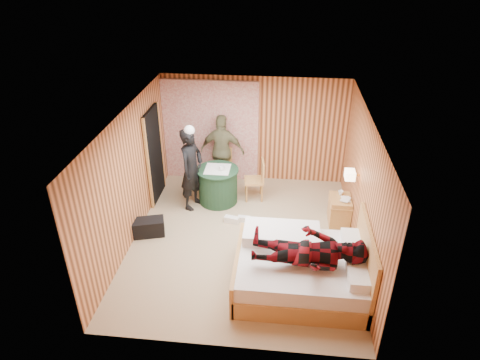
# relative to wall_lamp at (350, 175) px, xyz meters

# --- Properties ---
(floor) EXTENTS (4.20, 5.00, 0.01)m
(floor) POSITION_rel_wall_lamp_xyz_m (-1.92, -0.45, -1.30)
(floor) COLOR tan
(floor) RESTS_ON ground
(ceiling) EXTENTS (4.20, 5.00, 0.01)m
(ceiling) POSITION_rel_wall_lamp_xyz_m (-1.92, -0.45, 1.20)
(ceiling) COLOR silver
(ceiling) RESTS_ON wall_back
(wall_back) EXTENTS (4.20, 0.02, 2.50)m
(wall_back) POSITION_rel_wall_lamp_xyz_m (-1.92, 2.05, -0.05)
(wall_back) COLOR #EA9259
(wall_back) RESTS_ON floor
(wall_left) EXTENTS (0.02, 5.00, 2.50)m
(wall_left) POSITION_rel_wall_lamp_xyz_m (-4.02, -0.45, -0.05)
(wall_left) COLOR #EA9259
(wall_left) RESTS_ON floor
(wall_right) EXTENTS (0.02, 5.00, 2.50)m
(wall_right) POSITION_rel_wall_lamp_xyz_m (0.18, -0.45, -0.05)
(wall_right) COLOR #EA9259
(wall_right) RESTS_ON floor
(curtain) EXTENTS (2.20, 0.08, 2.40)m
(curtain) POSITION_rel_wall_lamp_xyz_m (-2.92, 1.98, -0.10)
(curtain) COLOR silver
(curtain) RESTS_ON floor
(doorway) EXTENTS (0.06, 0.90, 2.05)m
(doorway) POSITION_rel_wall_lamp_xyz_m (-3.98, 0.95, -0.28)
(doorway) COLOR black
(doorway) RESTS_ON floor
(wall_lamp) EXTENTS (0.26, 0.24, 0.16)m
(wall_lamp) POSITION_rel_wall_lamp_xyz_m (0.00, 0.00, 0.00)
(wall_lamp) COLOR gold
(wall_lamp) RESTS_ON wall_right
(bed) EXTENTS (2.18, 1.72, 1.18)m
(bed) POSITION_rel_wall_lamp_xyz_m (-0.81, -1.57, -0.96)
(bed) COLOR #E19C5C
(bed) RESTS_ON floor
(nightstand) EXTENTS (0.43, 0.58, 0.56)m
(nightstand) POSITION_rel_wall_lamp_xyz_m (-0.04, 0.37, -1.01)
(nightstand) COLOR #E19C5C
(nightstand) RESTS_ON floor
(round_table) EXTENTS (0.90, 0.90, 0.80)m
(round_table) POSITION_rel_wall_lamp_xyz_m (-2.61, 0.90, -0.90)
(round_table) COLOR #1F4429
(round_table) RESTS_ON floor
(chair_far) EXTENTS (0.42, 0.42, 0.93)m
(chair_far) POSITION_rel_wall_lamp_xyz_m (-2.61, 1.61, -0.76)
(chair_far) COLOR #E19C5C
(chair_far) RESTS_ON floor
(chair_near) EXTENTS (0.47, 0.47, 0.92)m
(chair_near) POSITION_rel_wall_lamp_xyz_m (-1.76, 1.12, -0.76)
(chair_near) COLOR #E19C5C
(chair_near) RESTS_ON floor
(duffel_bag) EXTENTS (0.66, 0.47, 0.34)m
(duffel_bag) POSITION_rel_wall_lamp_xyz_m (-3.77, -0.47, -1.13)
(duffel_bag) COLOR black
(duffel_bag) RESTS_ON floor
(sneaker_left) EXTENTS (0.26, 0.12, 0.11)m
(sneaker_left) POSITION_rel_wall_lamp_xyz_m (-1.97, 0.18, -1.24)
(sneaker_left) COLOR white
(sneaker_left) RESTS_ON floor
(sneaker_right) EXTENTS (0.32, 0.19, 0.13)m
(sneaker_right) POSITION_rel_wall_lamp_xyz_m (-2.21, 0.10, -1.23)
(sneaker_right) COLOR white
(sneaker_right) RESTS_ON floor
(woman_standing) EXTENTS (0.63, 0.76, 1.79)m
(woman_standing) POSITION_rel_wall_lamp_xyz_m (-3.11, 0.65, -0.41)
(woman_standing) COLOR black
(woman_standing) RESTS_ON floor
(man_at_table) EXTENTS (1.04, 0.50, 1.72)m
(man_at_table) POSITION_rel_wall_lamp_xyz_m (-2.61, 1.66, -0.44)
(man_at_table) COLOR #6F6D4A
(man_at_table) RESTS_ON floor
(man_on_bed) EXTENTS (0.86, 0.67, 1.77)m
(man_on_bed) POSITION_rel_wall_lamp_xyz_m (-0.77, -1.80, -0.28)
(man_on_bed) COLOR #660910
(man_on_bed) RESTS_ON bed
(book_lower) EXTENTS (0.17, 0.23, 0.02)m
(book_lower) POSITION_rel_wall_lamp_xyz_m (-0.04, 0.32, -0.73)
(book_lower) COLOR white
(book_lower) RESTS_ON nightstand
(book_upper) EXTENTS (0.24, 0.27, 0.02)m
(book_upper) POSITION_rel_wall_lamp_xyz_m (-0.04, 0.32, -0.71)
(book_upper) COLOR white
(book_upper) RESTS_ON nightstand
(cup_nightstand) EXTENTS (0.13, 0.13, 0.09)m
(cup_nightstand) POSITION_rel_wall_lamp_xyz_m (-0.04, 0.50, -0.69)
(cup_nightstand) COLOR white
(cup_nightstand) RESTS_ON nightstand
(cup_table) EXTENTS (0.16, 0.16, 0.10)m
(cup_table) POSITION_rel_wall_lamp_xyz_m (-2.51, 0.85, -0.45)
(cup_table) COLOR white
(cup_table) RESTS_ON round_table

